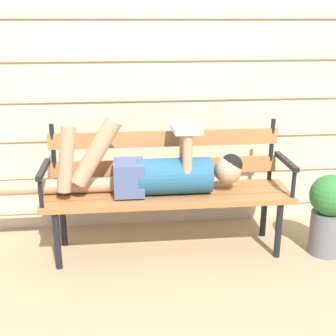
{
  "coord_description": "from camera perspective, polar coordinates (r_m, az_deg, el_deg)",
  "views": [
    {
      "loc": [
        -0.29,
        -2.63,
        1.57
      ],
      "look_at": [
        0.0,
        0.2,
        0.62
      ],
      "focal_mm": 47.9,
      "sensor_mm": 36.0,
      "label": 1
    }
  ],
  "objects": [
    {
      "name": "ground_plane",
      "position": [
        3.07,
        0.38,
        -12.18
      ],
      "size": [
        12.0,
        12.0,
        0.0
      ],
      "primitive_type": "plane",
      "color": "tan"
    },
    {
      "name": "potted_plant",
      "position": [
        3.27,
        19.78,
        -5.19
      ],
      "size": [
        0.28,
        0.28,
        0.57
      ],
      "color": "slate",
      "rests_on": "ground"
    },
    {
      "name": "park_bench",
      "position": [
        3.1,
        -0.12,
        -1.86
      ],
      "size": [
        1.68,
        0.43,
        0.89
      ],
      "color": "#9E6638",
      "rests_on": "ground"
    },
    {
      "name": "reclining_person",
      "position": [
        2.99,
        -2.18,
        -0.5
      ],
      "size": [
        1.72,
        0.26,
        0.56
      ],
      "color": "#23567A"
    },
    {
      "name": "house_siding",
      "position": [
        3.36,
        -0.9,
        11.41
      ],
      "size": [
        4.85,
        0.08,
        2.31
      ],
      "color": "beige",
      "rests_on": "ground"
    }
  ]
}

